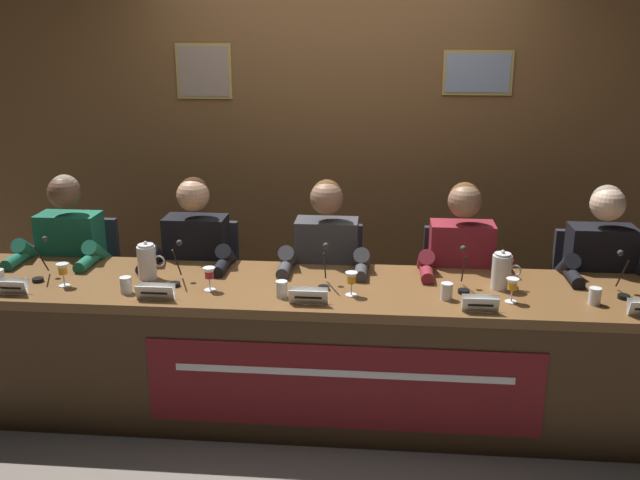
% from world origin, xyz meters
% --- Properties ---
extents(ground_plane, '(12.00, 12.00, 0.00)m').
position_xyz_m(ground_plane, '(0.00, 0.00, 0.00)').
color(ground_plane, '#70665B').
extents(wall_back_panelled, '(5.38, 0.14, 2.60)m').
position_xyz_m(wall_back_panelled, '(-0.00, 1.45, 1.30)').
color(wall_back_panelled, brown).
rests_on(wall_back_panelled, ground_plane).
extents(conference_table, '(4.18, 0.74, 0.74)m').
position_xyz_m(conference_table, '(0.00, -0.11, 0.51)').
color(conference_table, brown).
rests_on(conference_table, ground_plane).
extents(chair_far_left, '(0.44, 0.44, 0.89)m').
position_xyz_m(chair_far_left, '(-1.55, 0.55, 0.43)').
color(chair_far_left, black).
rests_on(chair_far_left, ground_plane).
extents(panelist_far_left, '(0.51, 0.48, 1.22)m').
position_xyz_m(panelist_far_left, '(-1.55, 0.35, 0.70)').
color(panelist_far_left, black).
rests_on(panelist_far_left, ground_plane).
extents(nameplate_far_left, '(0.15, 0.06, 0.08)m').
position_xyz_m(nameplate_far_left, '(-1.55, -0.27, 0.78)').
color(nameplate_far_left, white).
rests_on(nameplate_far_left, conference_table).
extents(juice_glass_far_left, '(0.06, 0.06, 0.12)m').
position_xyz_m(juice_glass_far_left, '(-1.34, -0.13, 0.83)').
color(juice_glass_far_left, white).
rests_on(juice_glass_far_left, conference_table).
extents(microphone_far_left, '(0.06, 0.17, 0.22)m').
position_xyz_m(microphone_far_left, '(-1.51, -0.04, 0.81)').
color(microphone_far_left, black).
rests_on(microphone_far_left, conference_table).
extents(chair_left, '(0.44, 0.44, 0.89)m').
position_xyz_m(chair_left, '(-0.78, 0.55, 0.43)').
color(chair_left, black).
rests_on(chair_left, ground_plane).
extents(panelist_left, '(0.51, 0.48, 1.22)m').
position_xyz_m(panelist_left, '(-0.78, 0.35, 0.70)').
color(panelist_left, black).
rests_on(panelist_left, ground_plane).
extents(nameplate_left, '(0.19, 0.06, 0.08)m').
position_xyz_m(nameplate_left, '(-0.80, -0.27, 0.78)').
color(nameplate_left, white).
rests_on(nameplate_left, conference_table).
extents(juice_glass_left, '(0.06, 0.06, 0.12)m').
position_xyz_m(juice_glass_left, '(-0.56, -0.12, 0.83)').
color(juice_glass_left, white).
rests_on(juice_glass_left, conference_table).
extents(water_cup_left, '(0.06, 0.06, 0.08)m').
position_xyz_m(water_cup_left, '(-0.98, -0.20, 0.78)').
color(water_cup_left, silver).
rests_on(water_cup_left, conference_table).
extents(microphone_left, '(0.06, 0.17, 0.22)m').
position_xyz_m(microphone_left, '(-0.76, -0.04, 0.81)').
color(microphone_left, black).
rests_on(microphone_left, conference_table).
extents(chair_center, '(0.44, 0.44, 0.89)m').
position_xyz_m(chair_center, '(0.00, 0.55, 0.43)').
color(chair_center, black).
rests_on(chair_center, ground_plane).
extents(panelist_center, '(0.51, 0.48, 1.22)m').
position_xyz_m(panelist_center, '(0.00, 0.35, 0.70)').
color(panelist_center, black).
rests_on(panelist_center, ground_plane).
extents(nameplate_center, '(0.19, 0.06, 0.08)m').
position_xyz_m(nameplate_center, '(-0.03, -0.26, 0.78)').
color(nameplate_center, white).
rests_on(nameplate_center, conference_table).
extents(juice_glass_center, '(0.06, 0.06, 0.12)m').
position_xyz_m(juice_glass_center, '(0.17, -0.13, 0.83)').
color(juice_glass_center, white).
rests_on(juice_glass_center, conference_table).
extents(water_cup_center, '(0.06, 0.06, 0.08)m').
position_xyz_m(water_cup_center, '(-0.18, -0.18, 0.78)').
color(water_cup_center, silver).
rests_on(water_cup_center, conference_table).
extents(microphone_center, '(0.06, 0.17, 0.22)m').
position_xyz_m(microphone_center, '(0.02, -0.02, 0.81)').
color(microphone_center, black).
rests_on(microphone_center, conference_table).
extents(chair_right, '(0.44, 0.44, 0.89)m').
position_xyz_m(chair_right, '(0.78, 0.55, 0.43)').
color(chair_right, black).
rests_on(chair_right, ground_plane).
extents(panelist_right, '(0.51, 0.48, 1.22)m').
position_xyz_m(panelist_right, '(0.78, 0.35, 0.70)').
color(panelist_right, black).
rests_on(panelist_right, ground_plane).
extents(nameplate_right, '(0.17, 0.06, 0.08)m').
position_xyz_m(nameplate_right, '(0.79, -0.29, 0.78)').
color(nameplate_right, white).
rests_on(nameplate_right, conference_table).
extents(juice_glass_right, '(0.06, 0.06, 0.12)m').
position_xyz_m(juice_glass_right, '(0.96, -0.15, 0.83)').
color(juice_glass_right, white).
rests_on(juice_glass_right, conference_table).
extents(water_cup_right, '(0.06, 0.06, 0.08)m').
position_xyz_m(water_cup_right, '(0.65, -0.14, 0.78)').
color(water_cup_right, silver).
rests_on(water_cup_right, conference_table).
extents(microphone_right, '(0.06, 0.17, 0.22)m').
position_xyz_m(microphone_right, '(0.74, -0.01, 0.81)').
color(microphone_right, black).
rests_on(microphone_right, conference_table).
extents(chair_far_right, '(0.44, 0.44, 0.89)m').
position_xyz_m(chair_far_right, '(1.55, 0.55, 0.43)').
color(chair_far_right, black).
rests_on(chair_far_right, ground_plane).
extents(panelist_far_right, '(0.51, 0.48, 1.22)m').
position_xyz_m(panelist_far_right, '(1.55, 0.35, 0.70)').
color(panelist_far_right, black).
rests_on(panelist_far_right, ground_plane).
extents(water_cup_far_right, '(0.06, 0.06, 0.08)m').
position_xyz_m(water_cup_far_right, '(1.37, -0.14, 0.78)').
color(water_cup_far_right, silver).
rests_on(water_cup_far_right, conference_table).
extents(microphone_far_right, '(0.06, 0.17, 0.22)m').
position_xyz_m(microphone_far_right, '(1.53, -0.01, 0.81)').
color(microphone_far_right, black).
rests_on(microphone_far_right, conference_table).
extents(water_pitcher_left_side, '(0.15, 0.10, 0.21)m').
position_xyz_m(water_pitcher_left_side, '(-0.94, 0.03, 0.83)').
color(water_pitcher_left_side, silver).
rests_on(water_pitcher_left_side, conference_table).
extents(water_pitcher_right_side, '(0.15, 0.10, 0.21)m').
position_xyz_m(water_pitcher_right_side, '(0.94, 0.04, 0.83)').
color(water_pitcher_right_side, silver).
rests_on(water_pitcher_right_side, conference_table).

